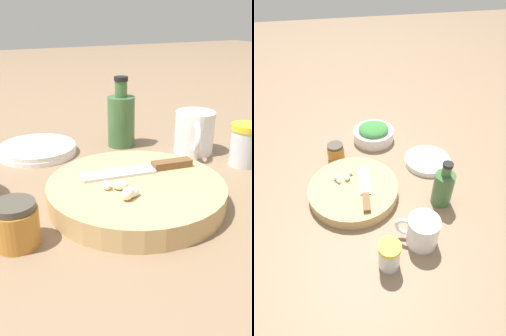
# 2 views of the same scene
# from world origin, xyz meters

# --- Properties ---
(ground_plane) EXTENTS (5.00, 5.00, 0.00)m
(ground_plane) POSITION_xyz_m (0.00, 0.00, 0.00)
(ground_plane) COLOR #7F664C
(cutting_board) EXTENTS (0.29, 0.29, 0.04)m
(cutting_board) POSITION_xyz_m (0.05, -0.11, 0.02)
(cutting_board) COLOR tan
(cutting_board) RESTS_ON ground_plane
(chef_knife) EXTENTS (0.20, 0.05, 0.01)m
(chef_knife) POSITION_xyz_m (0.08, -0.08, 0.04)
(chef_knife) COLOR brown
(chef_knife) RESTS_ON cutting_board
(garlic_cloves) EXTENTS (0.05, 0.07, 0.02)m
(garlic_cloves) POSITION_xyz_m (0.01, -0.14, 0.05)
(garlic_cloves) COLOR silver
(garlic_cloves) RESTS_ON cutting_board
(spice_jar) EXTENTS (0.06, 0.06, 0.09)m
(spice_jar) POSITION_xyz_m (0.32, -0.06, 0.04)
(spice_jar) COLOR silver
(spice_jar) RESTS_ON ground_plane
(coffee_mug) EXTENTS (0.09, 0.11, 0.09)m
(coffee_mug) POSITION_xyz_m (0.27, 0.04, 0.05)
(coffee_mug) COLOR white
(coffee_mug) RESTS_ON ground_plane
(plate_stack) EXTENTS (0.17, 0.17, 0.02)m
(plate_stack) POSITION_xyz_m (-0.05, 0.18, 0.01)
(plate_stack) COLOR white
(plate_stack) RESTS_ON ground_plane
(honey_jar) EXTENTS (0.06, 0.06, 0.06)m
(honey_jar) POSITION_xyz_m (-0.15, -0.15, 0.03)
(honey_jar) COLOR #BC7A2D
(honey_jar) RESTS_ON ground_plane
(oil_bottle) EXTENTS (0.06, 0.06, 0.16)m
(oil_bottle) POSITION_xyz_m (0.14, 0.15, 0.06)
(oil_bottle) COLOR #3D6638
(oil_bottle) RESTS_ON ground_plane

